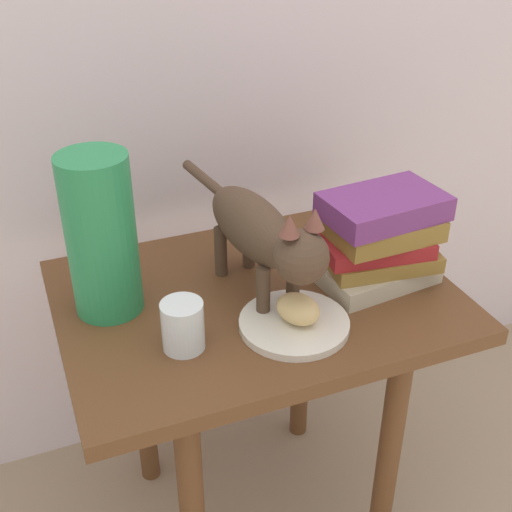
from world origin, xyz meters
name	(u,v)px	position (x,y,z in m)	size (l,w,h in m)	color
ground_plane	(256,511)	(0.00, 0.00, 0.00)	(6.00, 6.00, 0.00)	gray
side_table	(256,337)	(0.00, 0.00, 0.51)	(0.72, 0.53, 0.61)	brown
plate	(294,324)	(0.02, -0.12, 0.61)	(0.19, 0.19, 0.01)	silver
bread_roll	(298,309)	(0.03, -0.12, 0.65)	(0.08, 0.06, 0.05)	#E0BC7A
cat	(263,233)	(0.01, -0.01, 0.74)	(0.13, 0.48, 0.23)	#4C3828
book_stack	(380,239)	(0.23, -0.04, 0.70)	(0.23, 0.16, 0.18)	#BCB299
green_vase	(101,236)	(-0.26, 0.06, 0.75)	(0.12, 0.12, 0.29)	#288C51
candle_jar	(183,328)	(-0.17, -0.10, 0.64)	(0.07, 0.07, 0.08)	silver
tv_remote	(342,230)	(0.25, 0.14, 0.62)	(0.15, 0.04, 0.02)	black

